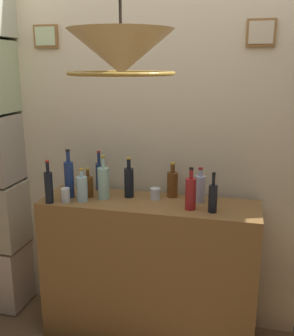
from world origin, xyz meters
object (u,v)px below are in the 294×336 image
Objects in this scene: glass_tumbler_highball at (65,195)px; liquor_bottle_brandy at (129,182)px; liquor_bottle_vodka at (99,175)px; liquor_bottle_rum at (103,182)px; liquor_bottle_sherry at (88,186)px; liquor_bottle_amaro at (49,186)px; liquor_bottle_scotch at (191,193)px; liquor_bottle_vermouth at (82,188)px; pendant_lamp at (121,54)px; liquor_bottle_whiskey at (172,184)px; liquor_bottle_rye at (213,198)px; glass_tumbler_rocks at (155,194)px; liquor_bottle_bourbon at (200,188)px; liquor_bottle_mezcal at (69,178)px.

liquor_bottle_brandy is at bearing 27.80° from glass_tumbler_highball.
liquor_bottle_vodka is at bearing 158.12° from liquor_bottle_brandy.
liquor_bottle_rum is 1.46× the size of liquor_bottle_sherry.
liquor_bottle_amaro is 0.94m from liquor_bottle_scotch.
liquor_bottle_rum is 1.32× the size of liquor_bottle_vermouth.
liquor_bottle_vermouth is (-0.12, -0.09, -0.02)m from liquor_bottle_rum.
glass_tumbler_highball is 0.17× the size of pendant_lamp.
liquor_bottle_amaro is at bearing -173.80° from liquor_bottle_scotch.
liquor_bottle_rum reaches higher than liquor_bottle_whiskey.
liquor_bottle_rye is 3.31× the size of glass_tumbler_rocks.
liquor_bottle_whiskey is at bearing 162.78° from liquor_bottle_bourbon.
liquor_bottle_vodka reaches higher than liquor_bottle_amaro.
liquor_bottle_rye is (0.14, -0.02, -0.01)m from liquor_bottle_scotch.
liquor_bottle_mezcal is at bearing -172.65° from liquor_bottle_rum.
liquor_bottle_brandy reaches higher than glass_tumbler_highball.
pendant_lamp reaches higher than liquor_bottle_vodka.
liquor_bottle_amaro is at bearing -165.24° from liquor_bottle_bourbon.
liquor_bottle_sherry is at bearing -167.23° from liquor_bottle_brandy.
liquor_bottle_rum reaches higher than liquor_bottle_amaro.
liquor_bottle_mezcal is 1.39m from pendant_lamp.
pendant_lamp is (0.76, -0.77, 0.83)m from liquor_bottle_amaro.
liquor_bottle_mezcal is (-0.85, 0.04, 0.03)m from liquor_bottle_scotch.
liquor_bottle_vermouth is at bearing -167.19° from liquor_bottle_bourbon.
pendant_lamp reaches higher than glass_tumbler_highball.
liquor_bottle_rum reaches higher than liquor_bottle_sherry.
pendant_lamp is at bearing -85.30° from glass_tumbler_rocks.
liquor_bottle_whiskey reaches higher than liquor_bottle_bourbon.
liquor_bottle_amaro is 3.75× the size of glass_tumbler_rocks.
liquor_bottle_vermouth is at bearing -92.45° from liquor_bottle_sherry.
liquor_bottle_rum is 0.54× the size of pendant_lamp.
glass_tumbler_rocks is at bearing -142.74° from liquor_bottle_whiskey.
liquor_bottle_mezcal is (-0.99, 0.06, 0.04)m from liquor_bottle_rye.
glass_tumbler_rocks is (-0.30, -0.02, -0.06)m from liquor_bottle_bourbon.
liquor_bottle_whiskey is at bearing 88.83° from pendant_lamp.
liquor_bottle_brandy is 0.20m from glass_tumbler_rocks.
liquor_bottle_amaro reaches higher than glass_tumbler_highball.
liquor_bottle_sherry is at bearing -174.19° from liquor_bottle_bourbon.
liquor_bottle_vermouth reaches higher than liquor_bottle_sherry.
liquor_bottle_vermouth is at bearing 22.53° from glass_tumbler_highball.
liquor_bottle_vodka is 1.42× the size of liquor_bottle_sherry.
liquor_bottle_vodka is 0.75m from liquor_bottle_bourbon.
liquor_bottle_vermouth is (-0.73, -0.02, -0.02)m from liquor_bottle_scotch.
liquor_bottle_bourbon is 3.05× the size of glass_tumbler_rocks.
liquor_bottle_amaro is 0.22m from liquor_bottle_vermouth.
liquor_bottle_vermouth is (0.20, 0.08, -0.02)m from liquor_bottle_amaro.
liquor_bottle_scotch is 0.16m from liquor_bottle_bourbon.
liquor_bottle_amaro is at bearing -158.85° from glass_tumbler_highball.
liquor_bottle_sherry is 0.47m from glass_tumbler_rocks.
liquor_bottle_amaro is 0.84m from liquor_bottle_whiskey.
liquor_bottle_rye is 1.09× the size of liquor_bottle_bourbon.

